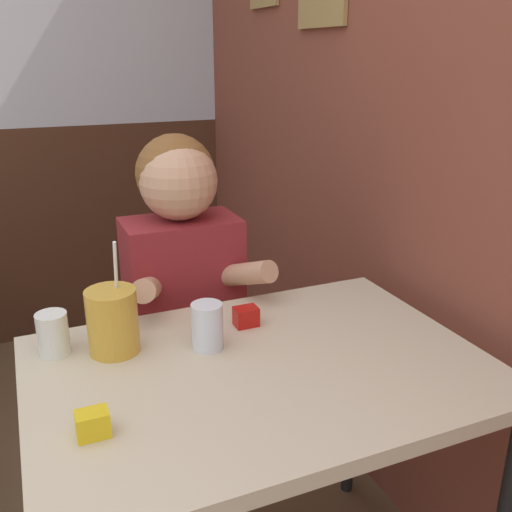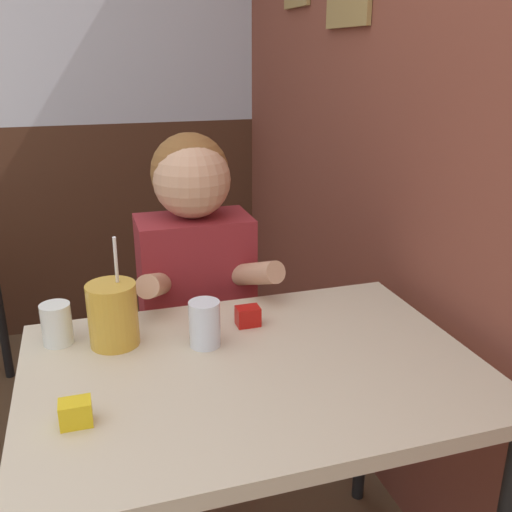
{
  "view_description": "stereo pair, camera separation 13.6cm",
  "coord_description": "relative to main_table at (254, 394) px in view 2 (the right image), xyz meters",
  "views": [
    {
      "loc": [
        0.27,
        -0.59,
        1.44
      ],
      "look_at": [
        0.77,
        0.58,
        0.98
      ],
      "focal_mm": 40.0,
      "sensor_mm": 36.0,
      "label": 1
    },
    {
      "loc": [
        0.4,
        -0.64,
        1.44
      ],
      "look_at": [
        0.77,
        0.58,
        0.98
      ],
      "focal_mm": 40.0,
      "sensor_mm": 36.0,
      "label": 2
    }
  ],
  "objects": [
    {
      "name": "person_seated",
      "position": [
        -0.02,
        0.54,
        -0.03
      ],
      "size": [
        0.42,
        0.42,
        1.22
      ],
      "color": "maroon",
      "rests_on": "ground_plane"
    },
    {
      "name": "cocktail_pitcher",
      "position": [
        -0.29,
        0.19,
        0.16
      ],
      "size": [
        0.12,
        0.12,
        0.27
      ],
      "color": "gold",
      "rests_on": "main_table"
    },
    {
      "name": "glass_near_pitcher",
      "position": [
        -0.08,
        0.12,
        0.13
      ],
      "size": [
        0.07,
        0.07,
        0.11
      ],
      "color": "silver",
      "rests_on": "main_table"
    },
    {
      "name": "glass_center",
      "position": [
        -0.42,
        0.24,
        0.13
      ],
      "size": [
        0.07,
        0.07,
        0.1
      ],
      "color": "silver",
      "rests_on": "main_table"
    },
    {
      "name": "brick_wall_right",
      "position": [
        0.61,
        0.75,
        0.65
      ],
      "size": [
        0.08,
        4.38,
        2.7
      ],
      "color": "brown",
      "rests_on": "ground_plane"
    },
    {
      "name": "condiment_ketchup",
      "position": [
        0.04,
        0.19,
        0.1
      ],
      "size": [
        0.06,
        0.04,
        0.05
      ],
      "color": "#B7140F",
      "rests_on": "main_table"
    },
    {
      "name": "condiment_mustard",
      "position": [
        -0.38,
        -0.11,
        0.1
      ],
      "size": [
        0.06,
        0.04,
        0.05
      ],
      "color": "yellow",
      "rests_on": "main_table"
    },
    {
      "name": "main_table",
      "position": [
        0.0,
        0.0,
        0.0
      ],
      "size": [
        1.02,
        0.72,
        0.78
      ],
      "color": "beige",
      "rests_on": "ground_plane"
    }
  ]
}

